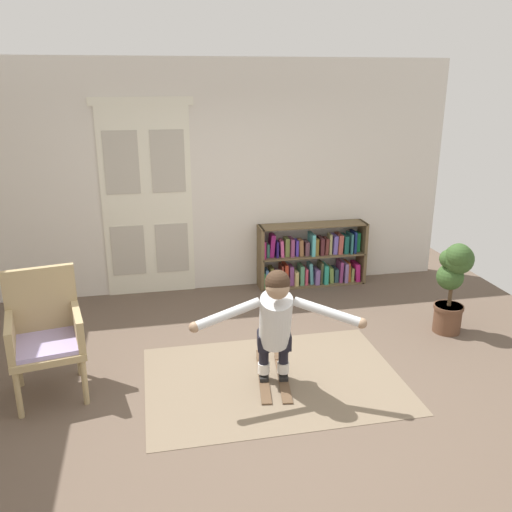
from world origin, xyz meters
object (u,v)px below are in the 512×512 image
wicker_chair (45,331)px  skis_pair (273,376)px  person_skier (276,319)px  bookshelf (313,258)px  potted_plant (453,278)px

wicker_chair → skis_pair: (1.98, -0.20, -0.56)m
person_skier → skis_pair: bearing=81.4°
bookshelf → potted_plant: 1.98m
bookshelf → wicker_chair: wicker_chair is taller
potted_plant → skis_pair: size_ratio=1.15×
bookshelf → potted_plant: (1.03, -1.67, 0.25)m
bookshelf → wicker_chair: 3.69m
bookshelf → skis_pair: bearing=-115.7°
bookshelf → wicker_chair: (-3.06, -2.05, 0.22)m
wicker_chair → person_skier: (1.95, -0.38, 0.10)m
wicker_chair → person_skier: 1.99m
bookshelf → skis_pair: (-1.08, -2.25, -0.34)m
wicker_chair → skis_pair: bearing=-5.7°
bookshelf → skis_pair: size_ratio=1.62×
potted_plant → skis_pair: bearing=-164.8°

